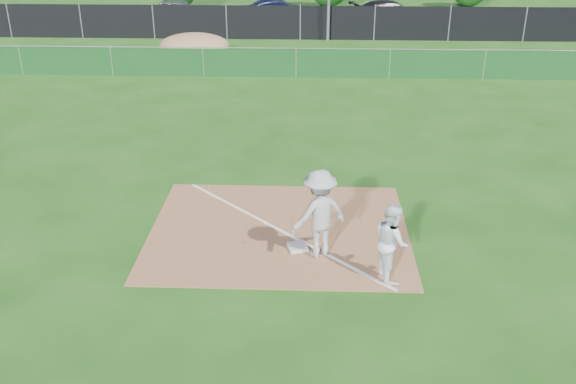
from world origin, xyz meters
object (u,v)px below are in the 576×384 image
object	(u,v)px
first_base	(297,247)
runner	(391,242)
car_left	(179,11)
car_right	(390,13)
play_at_first	(319,214)
car_mid	(279,11)

from	to	relation	value
first_base	runner	world-z (taller)	runner
runner	car_left	world-z (taller)	runner
first_base	car_right	world-z (taller)	car_right
first_base	car_left	distance (m)	29.13
play_at_first	car_mid	distance (m)	28.20
first_base	runner	xyz separation A→B (m)	(1.91, -1.05, 0.76)
car_left	play_at_first	bearing A→B (deg)	-155.03
play_at_first	runner	distance (m)	1.68
first_base	runner	size ratio (longest dim) A/B	0.24
first_base	car_right	size ratio (longest dim) A/B	0.08
runner	car_left	xyz separation A→B (m)	(-10.00, 29.03, -0.14)
runner	car_mid	world-z (taller)	runner
runner	car_left	size ratio (longest dim) A/B	0.42
first_base	car_mid	distance (m)	27.96
car_mid	play_at_first	bearing A→B (deg)	174.16
first_base	play_at_first	distance (m)	1.07
runner	car_left	bearing A→B (deg)	4.87
play_at_first	car_mid	world-z (taller)	play_at_first
play_at_first	car_left	bearing A→B (deg)	106.89
play_at_first	runner	bearing A→B (deg)	-30.19
play_at_first	car_mid	size ratio (longest dim) A/B	0.48
car_left	car_right	size ratio (longest dim) A/B	0.81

